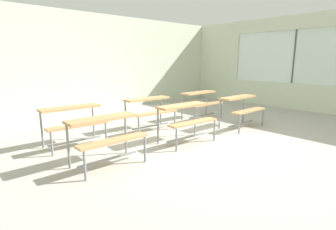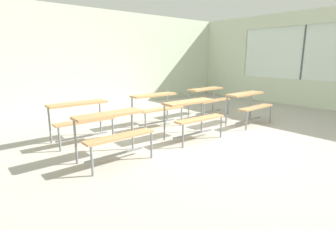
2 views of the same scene
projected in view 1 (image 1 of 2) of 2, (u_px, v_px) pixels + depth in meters
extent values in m
cube|color=#ADA89E|center=(202.00, 143.00, 5.22)|extent=(10.00, 9.00, 0.05)
cube|color=beige|center=(95.00, 63.00, 8.21)|extent=(10.00, 0.12, 3.00)
cube|color=beige|center=(306.00, 97.00, 8.36)|extent=(0.12, 9.00, 0.85)
cube|color=beige|center=(315.00, 20.00, 7.87)|extent=(0.12, 9.00, 0.45)
cube|color=beige|center=(219.00, 57.00, 10.70)|extent=(0.12, 1.90, 1.70)
cube|color=silver|center=(294.00, 57.00, 8.46)|extent=(0.02, 4.20, 1.70)
cube|color=#4C5156|center=(294.00, 57.00, 8.46)|extent=(0.06, 0.05, 1.70)
cube|color=tan|center=(102.00, 118.00, 4.02)|extent=(1.10, 0.33, 0.04)
cube|color=tan|center=(114.00, 141.00, 3.84)|extent=(1.10, 0.23, 0.03)
cylinder|color=gray|center=(68.00, 146.00, 3.87)|extent=(0.04, 0.04, 0.72)
cylinder|color=gray|center=(126.00, 133.00, 4.52)|extent=(0.04, 0.04, 0.72)
cylinder|color=gray|center=(85.00, 165.00, 3.50)|extent=(0.04, 0.04, 0.44)
cylinder|color=gray|center=(145.00, 149.00, 4.15)|extent=(0.04, 0.04, 0.44)
cube|color=gray|center=(109.00, 159.00, 4.04)|extent=(1.00, 0.04, 0.03)
cube|color=tan|center=(182.00, 106.00, 5.15)|extent=(1.11, 0.37, 0.04)
cube|color=tan|center=(193.00, 122.00, 4.97)|extent=(1.11, 0.27, 0.03)
cylinder|color=gray|center=(158.00, 126.00, 5.03)|extent=(0.04, 0.04, 0.72)
cylinder|color=gray|center=(195.00, 119.00, 5.64)|extent=(0.04, 0.04, 0.72)
cylinder|color=gray|center=(176.00, 139.00, 4.64)|extent=(0.04, 0.04, 0.44)
cylinder|color=gray|center=(214.00, 130.00, 5.25)|extent=(0.04, 0.04, 0.44)
cube|color=gray|center=(187.00, 137.00, 5.17)|extent=(1.00, 0.08, 0.03)
cube|color=tan|center=(238.00, 97.00, 6.29)|extent=(1.10, 0.32, 0.04)
cube|color=tan|center=(249.00, 111.00, 6.11)|extent=(1.10, 0.22, 0.03)
cylinder|color=gray|center=(220.00, 114.00, 6.14)|extent=(0.04, 0.04, 0.72)
cylinder|color=gray|center=(244.00, 109.00, 6.79)|extent=(0.04, 0.04, 0.72)
cylinder|color=gray|center=(239.00, 124.00, 5.76)|extent=(0.04, 0.04, 0.44)
cylinder|color=gray|center=(263.00, 117.00, 6.41)|extent=(0.04, 0.04, 0.44)
cube|color=gray|center=(241.00, 123.00, 6.31)|extent=(1.00, 0.03, 0.03)
cube|color=tan|center=(70.00, 108.00, 4.92)|extent=(1.11, 0.35, 0.04)
cube|color=tan|center=(78.00, 125.00, 4.74)|extent=(1.10, 0.25, 0.03)
cylinder|color=gray|center=(42.00, 129.00, 4.79)|extent=(0.04, 0.04, 0.72)
cylinder|color=gray|center=(93.00, 121.00, 5.41)|extent=(0.04, 0.04, 0.72)
cylinder|color=gray|center=(52.00, 144.00, 4.40)|extent=(0.04, 0.04, 0.44)
cylinder|color=gray|center=(106.00, 133.00, 5.03)|extent=(0.04, 0.04, 0.44)
cube|color=gray|center=(75.00, 141.00, 4.94)|extent=(1.00, 0.06, 0.03)
cube|color=tan|center=(147.00, 99.00, 6.04)|extent=(1.11, 0.37, 0.04)
cube|color=tan|center=(155.00, 113.00, 5.86)|extent=(1.11, 0.27, 0.03)
cylinder|color=gray|center=(125.00, 116.00, 5.92)|extent=(0.04, 0.04, 0.72)
cylinder|color=gray|center=(161.00, 111.00, 6.53)|extent=(0.04, 0.04, 0.72)
cylinder|color=gray|center=(139.00, 127.00, 5.53)|extent=(0.04, 0.04, 0.44)
cylinder|color=gray|center=(175.00, 120.00, 6.14)|extent=(0.04, 0.04, 0.44)
cube|color=gray|center=(151.00, 126.00, 6.06)|extent=(1.00, 0.08, 0.03)
cube|color=tan|center=(199.00, 93.00, 7.19)|extent=(1.10, 0.33, 0.04)
cube|color=tan|center=(207.00, 104.00, 7.02)|extent=(1.10, 0.23, 0.03)
cylinder|color=gray|center=(182.00, 107.00, 7.04)|extent=(0.04, 0.04, 0.72)
cylinder|color=gray|center=(206.00, 103.00, 7.70)|extent=(0.04, 0.04, 0.72)
cylinder|color=gray|center=(197.00, 115.00, 6.67)|extent=(0.04, 0.04, 0.44)
cylinder|color=gray|center=(221.00, 110.00, 7.32)|extent=(0.04, 0.04, 0.44)
cube|color=gray|center=(202.00, 115.00, 7.22)|extent=(1.00, 0.04, 0.03)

